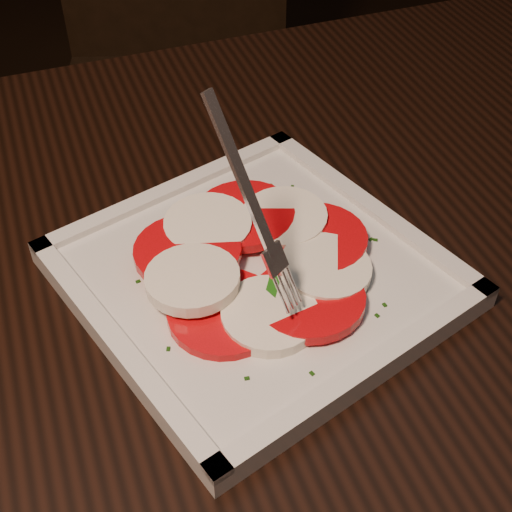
# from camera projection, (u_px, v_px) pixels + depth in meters

# --- Properties ---
(table) EXTENTS (1.28, 0.93, 0.75)m
(table) POSITION_uv_depth(u_px,v_px,m) (342.00, 337.00, 0.65)
(table) COLOR black
(table) RESTS_ON ground
(chair) EXTENTS (0.55, 0.55, 0.93)m
(chair) POSITION_uv_depth(u_px,v_px,m) (175.00, 45.00, 1.30)
(chair) COLOR black
(chair) RESTS_ON ground
(plate) EXTENTS (0.30, 0.30, 0.01)m
(plate) POSITION_uv_depth(u_px,v_px,m) (256.00, 277.00, 0.56)
(plate) COLOR silver
(plate) RESTS_ON table
(caprese_salad) EXTENTS (0.20, 0.21, 0.02)m
(caprese_salad) POSITION_uv_depth(u_px,v_px,m) (256.00, 261.00, 0.55)
(caprese_salad) COLOR red
(caprese_salad) RESTS_ON plate
(fork) EXTENTS (0.06, 0.08, 0.15)m
(fork) POSITION_uv_depth(u_px,v_px,m) (242.00, 200.00, 0.47)
(fork) COLOR white
(fork) RESTS_ON caprese_salad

